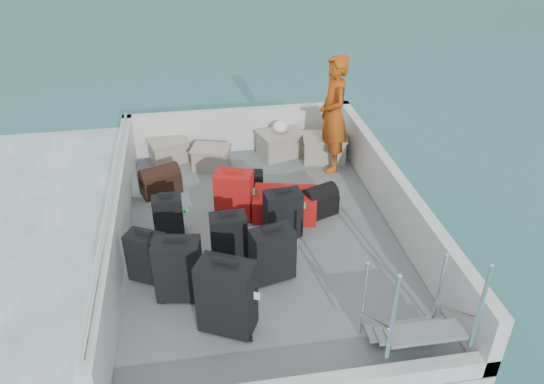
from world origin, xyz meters
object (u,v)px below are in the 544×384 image
(suitcase_4, at_px, (229,238))
(suitcase_8, at_px, (285,204))
(suitcase_5, at_px, (234,195))
(suitcase_7, at_px, (283,214))
(suitcase_3, at_px, (227,298))
(crate_1, at_px, (211,158))
(suitcase_2, at_px, (168,216))
(passenger, at_px, (333,115))
(crate_0, at_px, (169,151))
(suitcase_1, at_px, (147,258))
(crate_3, at_px, (324,149))
(suitcase_6, at_px, (272,255))
(crate_2, at_px, (280,145))
(suitcase_0, at_px, (178,270))

(suitcase_4, relative_size, suitcase_8, 0.74)
(suitcase_5, height_order, suitcase_8, suitcase_5)
(suitcase_7, bearing_deg, suitcase_3, -125.30)
(suitcase_3, distance_m, crate_1, 3.38)
(suitcase_2, bearing_deg, suitcase_8, 4.22)
(passenger, bearing_deg, crate_0, -106.11)
(suitcase_1, xyz_separation_m, suitcase_7, (1.62, 0.58, 0.01))
(suitcase_1, height_order, passenger, passenger)
(suitcase_7, relative_size, crate_0, 1.14)
(suitcase_2, distance_m, crate_3, 2.89)
(suitcase_8, bearing_deg, suitcase_4, 148.08)
(suitcase_6, relative_size, suitcase_7, 1.03)
(suitcase_4, height_order, passenger, passenger)
(suitcase_3, height_order, crate_2, suitcase_3)
(suitcase_0, relative_size, crate_1, 1.40)
(suitcase_6, xyz_separation_m, suitcase_8, (0.37, 1.22, -0.16))
(suitcase_4, bearing_deg, crate_1, 90.76)
(suitcase_6, bearing_deg, crate_0, 96.86)
(crate_1, xyz_separation_m, passenger, (1.80, -0.29, 0.72))
(suitcase_6, bearing_deg, suitcase_2, 123.49)
(suitcase_0, relative_size, suitcase_1, 1.21)
(suitcase_1, bearing_deg, suitcase_0, -17.57)
(suitcase_6, distance_m, crate_1, 2.74)
(crate_0, height_order, crate_3, crate_3)
(passenger, bearing_deg, suitcase_2, -62.91)
(suitcase_5, distance_m, suitcase_6, 1.33)
(suitcase_1, relative_size, passenger, 0.35)
(suitcase_5, xyz_separation_m, suitcase_8, (0.66, -0.07, -0.17))
(suitcase_1, relative_size, crate_0, 1.11)
(suitcase_0, bearing_deg, suitcase_3, -40.41)
(suitcase_6, height_order, crate_0, suitcase_6)
(suitcase_4, height_order, suitcase_5, suitcase_5)
(crate_0, relative_size, passenger, 0.31)
(suitcase_5, bearing_deg, suitcase_7, -24.64)
(suitcase_1, relative_size, suitcase_2, 1.16)
(suitcase_4, relative_size, passenger, 0.35)
(suitcase_2, xyz_separation_m, crate_0, (-0.00, 1.97, -0.10))
(suitcase_5, height_order, crate_1, suitcase_5)
(suitcase_6, bearing_deg, crate_2, 64.37)
(suitcase_7, bearing_deg, suitcase_2, 162.94)
(suitcase_5, relative_size, suitcase_7, 1.05)
(suitcase_3, bearing_deg, crate_0, 125.12)
(suitcase_2, height_order, suitcase_6, suitcase_6)
(suitcase_3, height_order, suitcase_5, suitcase_3)
(crate_1, height_order, crate_3, crate_3)
(suitcase_0, height_order, suitcase_1, suitcase_0)
(passenger, bearing_deg, suitcase_1, -52.19)
(crate_2, bearing_deg, suitcase_8, -98.08)
(crate_1, bearing_deg, suitcase_6, -79.44)
(suitcase_4, distance_m, suitcase_8, 1.16)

